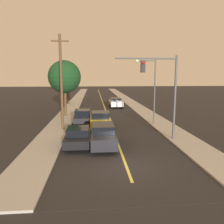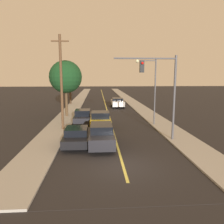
{
  "view_description": "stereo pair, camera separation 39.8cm",
  "coord_description": "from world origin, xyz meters",
  "px_view_note": "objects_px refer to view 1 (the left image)",
  "views": [
    {
      "loc": [
        -1.84,
        -11.81,
        5.16
      ],
      "look_at": [
        0.0,
        9.68,
        1.6
      ],
      "focal_mm": 35.0,
      "sensor_mm": 36.0,
      "label": 1
    },
    {
      "loc": [
        -1.44,
        -11.85,
        5.16
      ],
      "look_at": [
        0.0,
        9.68,
        1.6
      ],
      "focal_mm": 35.0,
      "sensor_mm": 36.0,
      "label": 2
    }
  ],
  "objects_px": {
    "car_near_lane_front": "(103,134)",
    "car_near_lane_second": "(100,120)",
    "tree_left_far": "(68,78)",
    "tree_left_near": "(65,77)",
    "car_outer_lane_second": "(83,117)",
    "car_far_oncoming": "(116,102)",
    "utility_pole_left": "(61,81)",
    "car_outer_lane_front": "(78,136)",
    "streetlamp_right": "(150,82)",
    "traffic_signal_mast": "(162,84)"
  },
  "relations": [
    {
      "from": "streetlamp_right",
      "to": "traffic_signal_mast",
      "type": "bearing_deg",
      "value": -94.89
    },
    {
      "from": "car_near_lane_second",
      "to": "car_far_oncoming",
      "type": "relative_size",
      "value": 0.91
    },
    {
      "from": "traffic_signal_mast",
      "to": "utility_pole_left",
      "type": "bearing_deg",
      "value": 153.92
    },
    {
      "from": "car_near_lane_front",
      "to": "utility_pole_left",
      "type": "xyz_separation_m",
      "value": [
        -3.62,
        4.97,
        3.83
      ]
    },
    {
      "from": "car_outer_lane_front",
      "to": "tree_left_near",
      "type": "relative_size",
      "value": 0.6
    },
    {
      "from": "car_outer_lane_front",
      "to": "car_near_lane_second",
      "type": "bearing_deg",
      "value": 71.12
    },
    {
      "from": "car_near_lane_second",
      "to": "utility_pole_left",
      "type": "xyz_separation_m",
      "value": [
        -3.62,
        -0.6,
        3.82
      ]
    },
    {
      "from": "car_near_lane_second",
      "to": "car_far_oncoming",
      "type": "xyz_separation_m",
      "value": [
        3.06,
        14.58,
        -0.02
      ]
    },
    {
      "from": "car_near_lane_front",
      "to": "streetlamp_right",
      "type": "height_order",
      "value": "streetlamp_right"
    },
    {
      "from": "utility_pole_left",
      "to": "tree_left_far",
      "type": "xyz_separation_m",
      "value": [
        -1.62,
        19.67,
        0.21
      ]
    },
    {
      "from": "car_outer_lane_front",
      "to": "car_far_oncoming",
      "type": "xyz_separation_m",
      "value": [
        4.91,
        19.97,
        0.11
      ]
    },
    {
      "from": "traffic_signal_mast",
      "to": "tree_left_near",
      "type": "bearing_deg",
      "value": 128.8
    },
    {
      "from": "car_near_lane_second",
      "to": "tree_left_near",
      "type": "height_order",
      "value": "tree_left_near"
    },
    {
      "from": "car_near_lane_front",
      "to": "tree_left_near",
      "type": "height_order",
      "value": "tree_left_near"
    },
    {
      "from": "car_far_oncoming",
      "to": "tree_left_far",
      "type": "distance_m",
      "value": 10.27
    },
    {
      "from": "car_far_oncoming",
      "to": "tree_left_near",
      "type": "relative_size",
      "value": 0.66
    },
    {
      "from": "utility_pole_left",
      "to": "traffic_signal_mast",
      "type": "bearing_deg",
      "value": -26.08
    },
    {
      "from": "tree_left_near",
      "to": "tree_left_far",
      "type": "xyz_separation_m",
      "value": [
        -1.04,
        12.67,
        -0.17
      ]
    },
    {
      "from": "car_outer_lane_second",
      "to": "utility_pole_left",
      "type": "height_order",
      "value": "utility_pole_left"
    },
    {
      "from": "car_outer_lane_front",
      "to": "car_outer_lane_second",
      "type": "distance_m",
      "value": 6.99
    },
    {
      "from": "car_outer_lane_second",
      "to": "tree_left_far",
      "type": "height_order",
      "value": "tree_left_far"
    },
    {
      "from": "car_outer_lane_second",
      "to": "tree_left_far",
      "type": "relative_size",
      "value": 0.61
    },
    {
      "from": "car_far_oncoming",
      "to": "tree_left_near",
      "type": "xyz_separation_m",
      "value": [
        -7.26,
        -8.18,
        4.23
      ]
    },
    {
      "from": "traffic_signal_mast",
      "to": "car_outer_lane_second",
      "type": "bearing_deg",
      "value": 136.26
    },
    {
      "from": "tree_left_near",
      "to": "car_far_oncoming",
      "type": "bearing_deg",
      "value": 48.39
    },
    {
      "from": "utility_pole_left",
      "to": "tree_left_near",
      "type": "distance_m",
      "value": 7.03
    },
    {
      "from": "car_far_oncoming",
      "to": "car_outer_lane_second",
      "type": "bearing_deg",
      "value": 69.29
    },
    {
      "from": "car_outer_lane_second",
      "to": "traffic_signal_mast",
      "type": "distance_m",
      "value": 9.81
    },
    {
      "from": "car_outer_lane_second",
      "to": "car_far_oncoming",
      "type": "height_order",
      "value": "car_outer_lane_second"
    },
    {
      "from": "car_near_lane_front",
      "to": "car_near_lane_second",
      "type": "height_order",
      "value": "same"
    },
    {
      "from": "car_outer_lane_second",
      "to": "tree_left_far",
      "type": "bearing_deg",
      "value": 100.98
    },
    {
      "from": "car_far_oncoming",
      "to": "streetlamp_right",
      "type": "bearing_deg",
      "value": 98.85
    },
    {
      "from": "traffic_signal_mast",
      "to": "streetlamp_right",
      "type": "relative_size",
      "value": 0.98
    },
    {
      "from": "car_near_lane_second",
      "to": "car_outer_lane_front",
      "type": "distance_m",
      "value": 5.71
    },
    {
      "from": "tree_left_far",
      "to": "utility_pole_left",
      "type": "bearing_deg",
      "value": -85.3
    },
    {
      "from": "utility_pole_left",
      "to": "car_outer_lane_second",
      "type": "bearing_deg",
      "value": 51.0
    },
    {
      "from": "car_far_oncoming",
      "to": "car_near_lane_second",
      "type": "bearing_deg",
      "value": 78.13
    },
    {
      "from": "car_near_lane_front",
      "to": "car_near_lane_second",
      "type": "distance_m",
      "value": 5.56
    },
    {
      "from": "car_outer_lane_second",
      "to": "tree_left_near",
      "type": "bearing_deg",
      "value": 116.11
    },
    {
      "from": "car_outer_lane_second",
      "to": "utility_pole_left",
      "type": "bearing_deg",
      "value": -129.0
    },
    {
      "from": "car_near_lane_front",
      "to": "car_far_oncoming",
      "type": "xyz_separation_m",
      "value": [
        3.06,
        20.14,
        -0.02
      ]
    },
    {
      "from": "car_outer_lane_front",
      "to": "utility_pole_left",
      "type": "height_order",
      "value": "utility_pole_left"
    },
    {
      "from": "streetlamp_right",
      "to": "utility_pole_left",
      "type": "relative_size",
      "value": 0.77
    },
    {
      "from": "car_near_lane_second",
      "to": "tree_left_far",
      "type": "relative_size",
      "value": 0.64
    },
    {
      "from": "car_near_lane_front",
      "to": "tree_left_near",
      "type": "relative_size",
      "value": 0.72
    },
    {
      "from": "car_far_oncoming",
      "to": "traffic_signal_mast",
      "type": "bearing_deg",
      "value": 94.86
    },
    {
      "from": "car_near_lane_second",
      "to": "streetlamp_right",
      "type": "distance_m",
      "value": 6.41
    },
    {
      "from": "car_far_oncoming",
      "to": "car_outer_lane_front",
      "type": "bearing_deg",
      "value": 76.19
    },
    {
      "from": "utility_pole_left",
      "to": "car_near_lane_front",
      "type": "bearing_deg",
      "value": -53.91
    },
    {
      "from": "tree_left_far",
      "to": "tree_left_near",
      "type": "bearing_deg",
      "value": -85.32
    }
  ]
}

